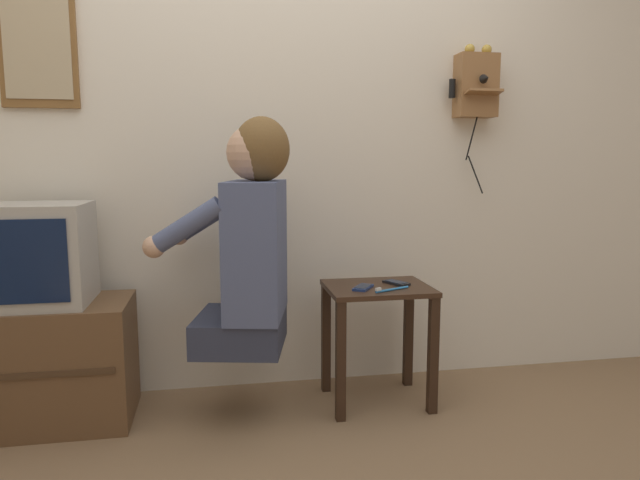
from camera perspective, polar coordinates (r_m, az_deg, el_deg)
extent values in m
cube|color=silver|center=(2.78, -4.21, 11.45)|extent=(6.80, 0.05, 2.55)
cube|color=#382316|center=(2.59, 5.80, -4.81)|extent=(0.46, 0.38, 0.02)
cube|color=black|center=(2.46, 2.08, -12.05)|extent=(0.04, 0.04, 0.52)
cube|color=black|center=(2.58, 11.23, -11.26)|extent=(0.04, 0.04, 0.52)
cube|color=black|center=(2.77, 0.60, -9.79)|extent=(0.04, 0.04, 0.52)
cube|color=black|center=(2.87, 8.82, -9.22)|extent=(0.04, 0.04, 0.52)
cube|color=#2D3347|center=(2.48, -7.95, -8.96)|extent=(0.44, 0.46, 0.14)
cube|color=#4C567A|center=(2.39, -6.41, -0.90)|extent=(0.30, 0.45, 0.56)
sphere|color=tan|center=(2.36, -6.56, 8.67)|extent=(0.23, 0.23, 0.23)
ellipsoid|color=brown|center=(2.36, -5.86, 9.02)|extent=(0.28, 0.28, 0.26)
cylinder|color=#4C567A|center=(2.25, -13.18, 1.37)|extent=(0.31, 0.14, 0.23)
cylinder|color=#4C567A|center=(2.59, -11.18, 2.27)|extent=(0.31, 0.14, 0.23)
sphere|color=tan|center=(2.30, -16.28, -0.66)|extent=(0.09, 0.09, 0.09)
sphere|color=tan|center=(2.63, -13.92, 0.47)|extent=(0.09, 0.09, 0.09)
cube|color=brown|center=(2.71, -25.70, -11.04)|extent=(0.70, 0.41, 0.52)
cube|color=#432E1C|center=(2.51, -27.01, -12.00)|extent=(0.63, 0.01, 0.02)
cube|color=#ADA89E|center=(2.61, -26.81, -1.28)|extent=(0.44, 0.37, 0.41)
cube|color=#0C1938|center=(2.43, -28.04, -1.97)|extent=(0.36, 0.01, 0.32)
cube|color=olive|center=(2.99, 15.32, 14.64)|extent=(0.20, 0.11, 0.30)
cube|color=olive|center=(2.91, 16.04, 14.05)|extent=(0.18, 0.07, 0.03)
sphere|color=#B79338|center=(2.98, 14.74, 17.98)|extent=(0.05, 0.05, 0.05)
sphere|color=#B79338|center=(3.02, 16.33, 17.80)|extent=(0.05, 0.05, 0.05)
cone|color=black|center=(2.90, 16.27, 15.28)|extent=(0.04, 0.05, 0.04)
cylinder|color=black|center=(2.93, 13.08, 14.54)|extent=(0.03, 0.03, 0.09)
cylinder|color=black|center=(2.94, 14.93, 9.84)|extent=(0.04, 0.04, 0.22)
cylinder|color=black|center=(2.96, 15.28, 6.33)|extent=(0.07, 0.06, 0.19)
cube|color=brown|center=(2.86, -26.38, 17.02)|extent=(0.32, 0.02, 0.53)
cube|color=tan|center=(2.85, -26.46, 17.07)|extent=(0.27, 0.01, 0.45)
cube|color=navy|center=(2.52, 4.33, -4.76)|extent=(0.12, 0.14, 0.01)
cube|color=black|center=(2.52, 4.33, -4.62)|extent=(0.10, 0.11, 0.00)
cube|color=black|center=(2.63, 7.64, -4.28)|extent=(0.11, 0.14, 0.01)
cube|color=black|center=(2.63, 7.64, -4.14)|extent=(0.09, 0.11, 0.00)
cylinder|color=#338CD8|center=(2.50, 7.24, -4.93)|extent=(0.17, 0.08, 0.01)
cube|color=white|center=(2.45, 5.85, -4.92)|extent=(0.03, 0.02, 0.01)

